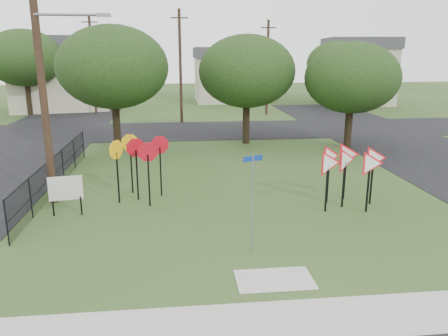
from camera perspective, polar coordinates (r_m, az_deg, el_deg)
The scene contains 22 objects.
ground at distance 13.87m, azimuth 4.41°, elevation -9.53°, with size 140.00×140.00×0.00m, color #29451A.
sidewalk at distance 10.28m, azimuth 8.92°, elevation -19.11°, with size 30.00×1.60×0.02m, color #A0A098.
street_right at distance 27.23m, azimuth 25.92°, elevation 1.31°, with size 8.00×50.00×0.02m, color black.
street_far at distance 32.98m, azimuth -1.94°, elevation 4.97°, with size 60.00×8.00×0.02m, color black.
curb_pad at distance 11.77m, azimuth 6.61°, elevation -14.29°, with size 2.00×1.20×0.02m, color #A0A098.
street_name_sign at distance 12.65m, azimuth 3.72°, elevation -3.84°, with size 0.58×0.21×2.90m.
stop_sign_cluster at distance 17.41m, azimuth -11.14°, elevation 1.81°, with size 2.22×1.87×2.51m.
yield_sign_cluster at distance 17.01m, azimuth 15.96°, elevation 0.77°, with size 3.01×1.57×2.36m.
info_board at distance 16.56m, azimuth -19.98°, elevation -2.67°, with size 1.17×0.22×1.47m.
utility_pole_main at distance 17.57m, azimuth -22.69°, elevation 12.13°, with size 3.55×0.33×10.00m.
far_pole_a at distance 36.41m, azimuth -5.72°, elevation 13.12°, with size 1.40×0.24×9.00m.
far_pole_b at distance 41.28m, azimuth 5.69°, elevation 12.98°, with size 1.40×0.24×8.50m.
far_pole_c at distance 43.08m, azimuth -16.79°, elevation 12.85°, with size 1.40×0.24×9.00m.
fence_run at distance 19.97m, azimuth -21.06°, elevation -0.41°, with size 0.05×11.55×1.50m.
house_left at distance 47.86m, azimuth -20.66°, elevation 11.55°, with size 10.58×8.88×7.20m.
house_mid at distance 52.84m, azimuth 0.78°, elevation 12.18°, with size 8.40×8.40×6.20m.
house_right at distance 52.56m, azimuth 17.03°, elevation 12.07°, with size 8.30×8.30×7.20m.
tree_near_left at distance 26.65m, azimuth -14.31°, elevation 12.63°, with size 6.40×6.40×7.27m.
tree_near_mid at distance 27.77m, azimuth 3.00°, elevation 12.49°, with size 6.00×6.00×6.80m.
tree_near_right at distance 27.48m, azimuth 16.38°, elevation 11.23°, with size 5.60×5.60×6.33m.
tree_far_left at distance 44.52m, azimuth -24.65°, elevation 12.94°, with size 6.80×6.80×7.73m.
tree_far_right at distance 47.34m, azimuth 14.45°, elevation 13.08°, with size 6.00×6.00×6.80m.
Camera 1 is at (-2.41, -12.39, 5.75)m, focal length 35.00 mm.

